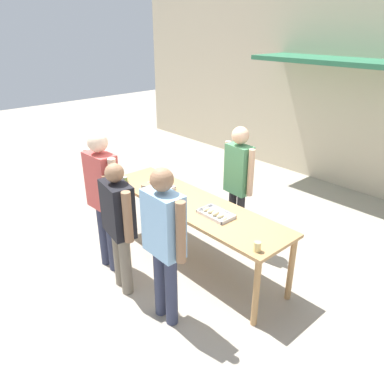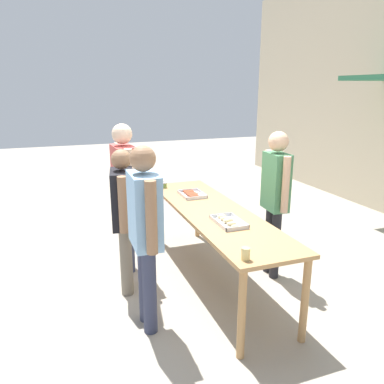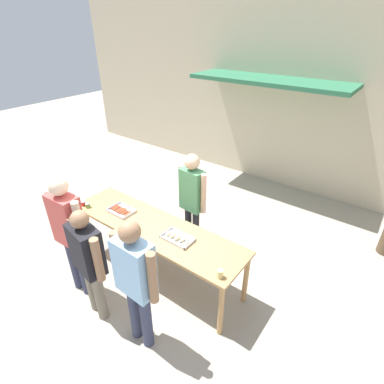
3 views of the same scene
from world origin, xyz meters
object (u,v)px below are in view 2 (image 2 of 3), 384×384
at_px(beer_cup, 246,254).
at_px(person_customer_with_cup, 145,224).
at_px(condiment_jar_ketchup, 164,185).
at_px(person_customer_waiting_in_line, 124,210).
at_px(condiment_jar_mustard, 162,184).
at_px(food_tray_sausages, 192,195).
at_px(person_customer_holding_hotdog, 125,185).
at_px(food_tray_buns, 228,221).
at_px(person_server_behind_table, 275,191).

distance_m(beer_cup, person_customer_with_cup, 0.95).
bearing_deg(condiment_jar_ketchup, beer_cup, -0.10).
relative_size(beer_cup, person_customer_waiting_in_line, 0.07).
bearing_deg(beer_cup, condiment_jar_mustard, -180.00).
height_order(condiment_jar_mustard, condiment_jar_ketchup, same).
relative_size(food_tray_sausages, person_customer_holding_hotdog, 0.21).
bearing_deg(person_customer_waiting_in_line, food_tray_buns, -110.58).
bearing_deg(person_customer_with_cup, food_tray_buns, -77.62).
relative_size(food_tray_sausages, person_customer_waiting_in_line, 0.24).
relative_size(condiment_jar_mustard, person_customer_waiting_in_line, 0.05).
relative_size(person_server_behind_table, person_customer_with_cup, 1.00).
distance_m(food_tray_sausages, person_server_behind_table, 1.11).
bearing_deg(person_customer_waiting_in_line, condiment_jar_mustard, -23.86).
bearing_deg(food_tray_buns, condiment_jar_mustard, -172.29).
distance_m(condiment_jar_ketchup, person_customer_holding_hotdog, 0.86).
bearing_deg(beer_cup, person_customer_holding_hotdog, -161.36).
bearing_deg(person_customer_waiting_in_line, person_server_behind_table, -88.89).
bearing_deg(condiment_jar_ketchup, condiment_jar_mustard, -177.46).
distance_m(beer_cup, person_customer_waiting_in_line, 1.58).
bearing_deg(person_server_behind_table, person_customer_holding_hotdog, -110.45).
bearing_deg(condiment_jar_mustard, person_customer_holding_hotdog, -45.24).
xyz_separation_m(condiment_jar_ketchup, person_customer_with_cup, (1.80, -0.69, 0.14)).
height_order(food_tray_buns, person_server_behind_table, person_server_behind_table).
relative_size(food_tray_sausages, person_customer_with_cup, 0.22).
distance_m(person_server_behind_table, person_customer_with_cup, 1.75).
xyz_separation_m(food_tray_sausages, person_server_behind_table, (0.79, 0.76, 0.19)).
bearing_deg(food_tray_buns, food_tray_sausages, 179.89).
bearing_deg(food_tray_buns, person_server_behind_table, 112.60).
height_order(beer_cup, person_server_behind_table, person_server_behind_table).
relative_size(condiment_jar_ketchup, person_customer_with_cup, 0.04).
xyz_separation_m(food_tray_buns, person_customer_with_cup, (0.19, -0.92, 0.15)).
bearing_deg(food_tray_sausages, person_customer_holding_hotdog, -88.36).
relative_size(food_tray_buns, condiment_jar_ketchup, 5.74).
bearing_deg(person_customer_holding_hotdog, condiment_jar_mustard, -48.46).
xyz_separation_m(condiment_jar_ketchup, person_server_behind_table, (1.30, 0.99, 0.16)).
height_order(condiment_jar_ketchup, person_server_behind_table, person_server_behind_table).
xyz_separation_m(condiment_jar_ketchup, beer_cup, (2.45, -0.00, 0.02)).
height_order(condiment_jar_mustard, person_customer_with_cup, person_customer_with_cup).
distance_m(person_customer_holding_hotdog, person_customer_waiting_in_line, 0.55).
bearing_deg(food_tray_buns, condiment_jar_ketchup, -171.97).
height_order(food_tray_sausages, food_tray_buns, food_tray_buns).
bearing_deg(condiment_jar_mustard, beer_cup, 0.00).
bearing_deg(food_tray_sausages, person_customer_waiting_in_line, -61.29).
relative_size(beer_cup, person_server_behind_table, 0.06).
xyz_separation_m(food_tray_buns, beer_cup, (0.83, -0.23, 0.03)).
height_order(condiment_jar_ketchup, person_customer_with_cup, person_customer_with_cup).
height_order(person_server_behind_table, person_customer_with_cup, person_server_behind_table).
xyz_separation_m(food_tray_buns, person_customer_holding_hotdog, (-1.08, -0.88, 0.21)).
bearing_deg(condiment_jar_mustard, person_server_behind_table, 35.23).
bearing_deg(food_tray_buns, person_customer_with_cup, -78.59).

